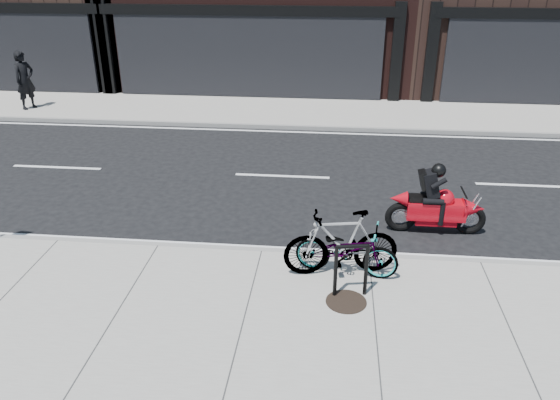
# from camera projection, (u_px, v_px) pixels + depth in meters

# --- Properties ---
(ground) EXTENTS (120.00, 120.00, 0.00)m
(ground) POSITION_uv_depth(u_px,v_px,m) (273.00, 211.00, 12.09)
(ground) COLOR black
(ground) RESTS_ON ground
(sidewalk_near) EXTENTS (60.00, 6.00, 0.13)m
(sidewalk_near) POSITION_uv_depth(u_px,v_px,m) (233.00, 364.00, 7.55)
(sidewalk_near) COLOR gray
(sidewalk_near) RESTS_ON ground
(sidewalk_far) EXTENTS (60.00, 3.50, 0.13)m
(sidewalk_far) POSITION_uv_depth(u_px,v_px,m) (298.00, 112.00, 19.05)
(sidewalk_far) COLOR gray
(sidewalk_far) RESTS_ON ground
(bike_rack) EXTENTS (0.55, 0.16, 0.94)m
(bike_rack) POSITION_uv_depth(u_px,v_px,m) (351.00, 266.00, 8.72)
(bike_rack) COLOR black
(bike_rack) RESTS_ON sidewalk_near
(bicycle_front) EXTENTS (1.85, 0.88, 0.93)m
(bicycle_front) POSITION_uv_depth(u_px,v_px,m) (347.00, 250.00, 9.35)
(bicycle_front) COLOR gray
(bicycle_front) RESTS_ON sidewalk_near
(bicycle_rear) EXTENTS (2.05, 0.91, 1.19)m
(bicycle_rear) POSITION_uv_depth(u_px,v_px,m) (341.00, 243.00, 9.30)
(bicycle_rear) COLOR gray
(bicycle_rear) RESTS_ON sidewalk_near
(motorcycle) EXTENTS (2.01, 0.43, 1.50)m
(motorcycle) POSITION_uv_depth(u_px,v_px,m) (441.00, 205.00, 10.93)
(motorcycle) COLOR black
(motorcycle) RESTS_ON ground
(pedestrian) EXTENTS (0.74, 0.86, 1.98)m
(pedestrian) POSITION_uv_depth(u_px,v_px,m) (25.00, 80.00, 18.81)
(pedestrian) COLOR black
(pedestrian) RESTS_ON sidewalk_far
(manhole_cover) EXTENTS (0.83, 0.83, 0.02)m
(manhole_cover) POSITION_uv_depth(u_px,v_px,m) (346.00, 302.00, 8.76)
(manhole_cover) COLOR black
(manhole_cover) RESTS_ON sidewalk_near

